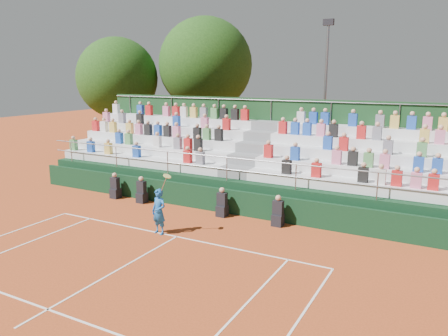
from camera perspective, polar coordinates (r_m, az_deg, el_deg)
The scene contains 8 objects.
ground at distance 15.53m, azimuth -6.20°, elevation -8.92°, with size 90.00×90.00×0.00m, color #AD461C.
courtside_wall at distance 17.95m, azimuth -0.45°, elevation -4.24°, with size 20.00×0.15×1.00m, color black.
line_officials at distance 18.33m, azimuth -5.24°, elevation -4.02°, with size 8.34×0.40×1.19m.
grandstand at distance 20.61m, azimuth 3.92°, elevation -0.43°, with size 20.00×5.20×4.40m.
tennis_player at distance 15.63m, azimuth -8.49°, elevation -5.63°, with size 0.86×0.48×2.22m.
tree_west at distance 31.97m, azimuth -13.75°, elevation 11.31°, with size 5.61×5.61×8.12m.
tree_east at distance 31.21m, azimuth -2.44°, elevation 13.30°, with size 6.51×6.51×9.48m.
floodlight_mast at distance 26.62m, azimuth 13.13°, elevation 10.62°, with size 0.60×0.25×8.64m.
Camera 1 is at (8.28, -11.91, 5.55)m, focal length 35.00 mm.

